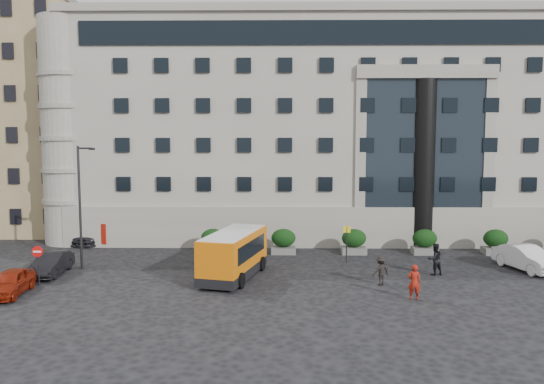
{
  "coord_description": "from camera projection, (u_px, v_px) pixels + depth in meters",
  "views": [
    {
      "loc": [
        0.85,
        -30.77,
        8.37
      ],
      "look_at": [
        0.41,
        3.54,
        5.0
      ],
      "focal_mm": 35.0,
      "sensor_mm": 36.0,
      "label": 1
    }
  ],
  "objects": [
    {
      "name": "entrance_column",
      "position": [
        423.0,
        164.0,
        40.91
      ],
      "size": [
        1.8,
        1.8,
        13.0
      ],
      "primitive_type": "cylinder",
      "color": "black",
      "rests_on": "ground"
    },
    {
      "name": "hedge_a",
      "position": [
        213.0,
        241.0,
        39.17
      ],
      "size": [
        1.8,
        1.26,
        1.84
      ],
      "color": "#5F5F5C",
      "rests_on": "ground"
    },
    {
      "name": "parked_car_b",
      "position": [
        51.0,
        264.0,
        32.95
      ],
      "size": [
        1.69,
        4.35,
        1.41
      ],
      "primitive_type": "imported",
      "rotation": [
        0.0,
        0.0,
        0.05
      ],
      "color": "black",
      "rests_on": "ground"
    },
    {
      "name": "parked_car_d",
      "position": [
        121.0,
        232.0,
        44.6
      ],
      "size": [
        2.3,
        4.73,
        1.3
      ],
      "primitive_type": "imported",
      "rotation": [
        0.0,
        0.0,
        0.03
      ],
      "color": "black",
      "rests_on": "ground"
    },
    {
      "name": "minibus",
      "position": [
        234.0,
        253.0,
        32.21
      ],
      "size": [
        3.92,
        7.09,
        2.81
      ],
      "rotation": [
        0.0,
        0.0,
        -0.25
      ],
      "color": "#D7660A",
      "rests_on": "ground"
    },
    {
      "name": "bus_stop_sign",
      "position": [
        347.0,
        238.0,
        36.18
      ],
      "size": [
        0.5,
        0.08,
        2.52
      ],
      "color": "#262628",
      "rests_on": "ground"
    },
    {
      "name": "hedge_c",
      "position": [
        354.0,
        241.0,
        39.03
      ],
      "size": [
        1.8,
        1.26,
        1.84
      ],
      "color": "#5F5F5C",
      "rests_on": "ground"
    },
    {
      "name": "street_lamp",
      "position": [
        81.0,
        202.0,
        34.16
      ],
      "size": [
        1.16,
        0.18,
        8.0
      ],
      "color": "#262628",
      "rests_on": "ground"
    },
    {
      "name": "no_entry_sign",
      "position": [
        38.0,
        257.0,
        30.42
      ],
      "size": [
        0.64,
        0.16,
        2.32
      ],
      "color": "#262628",
      "rests_on": "ground"
    },
    {
      "name": "pedestrian_b",
      "position": [
        435.0,
        259.0,
        32.92
      ],
      "size": [
        1.15,
        1.01,
        1.98
      ],
      "primitive_type": "imported",
      "rotation": [
        0.0,
        0.0,
        3.46
      ],
      "color": "black",
      "rests_on": "ground"
    },
    {
      "name": "parked_car_a",
      "position": [
        10.0,
        283.0,
        28.65
      ],
      "size": [
        1.93,
        4.15,
        1.38
      ],
      "primitive_type": "imported",
      "rotation": [
        0.0,
        0.0,
        0.08
      ],
      "color": "maroon",
      "rests_on": "ground"
    },
    {
      "name": "red_truck",
      "position": [
        112.0,
        225.0,
        43.87
      ],
      "size": [
        3.31,
        5.28,
        2.64
      ],
      "rotation": [
        0.0,
        0.0,
        -0.26
      ],
      "color": "maroon",
      "rests_on": "ground"
    },
    {
      "name": "ground",
      "position": [
        264.0,
        282.0,
        31.44
      ],
      "size": [
        120.0,
        120.0,
        0.0
      ],
      "primitive_type": "plane",
      "color": "black",
      "rests_on": "ground"
    },
    {
      "name": "apartment_far",
      "position": [
        64.0,
        120.0,
        68.53
      ],
      "size": [
        13.0,
        13.0,
        22.0
      ],
      "primitive_type": "cube",
      "color": "brown",
      "rests_on": "ground"
    },
    {
      "name": "apartment_near",
      "position": [
        20.0,
        123.0,
        50.68
      ],
      "size": [
        14.0,
        14.0,
        20.0
      ],
      "primitive_type": "cube",
      "color": "#88744F",
      "rests_on": "ground"
    },
    {
      "name": "hedge_e",
      "position": [
        496.0,
        242.0,
        38.9
      ],
      "size": [
        1.8,
        1.26,
        1.84
      ],
      "color": "#5F5F5C",
      "rests_on": "ground"
    },
    {
      "name": "hedge_d",
      "position": [
        425.0,
        242.0,
        38.97
      ],
      "size": [
        1.8,
        1.26,
        1.84
      ],
      "color": "#5F5F5C",
      "rests_on": "ground"
    },
    {
      "name": "hedge_b",
      "position": [
        283.0,
        241.0,
        39.1
      ],
      "size": [
        1.8,
        1.26,
        1.84
      ],
      "color": "#5F5F5C",
      "rests_on": "ground"
    },
    {
      "name": "white_taxi",
      "position": [
        526.0,
        258.0,
        34.1
      ],
      "size": [
        2.9,
        5.11,
        1.59
      ],
      "primitive_type": "imported",
      "rotation": [
        0.0,
        0.0,
        0.27
      ],
      "color": "silver",
      "rests_on": "ground"
    },
    {
      "name": "pedestrian_c",
      "position": [
        381.0,
        271.0,
        30.64
      ],
      "size": [
        1.26,
        1.09,
        1.69
      ],
      "primitive_type": "imported",
      "rotation": [
        0.0,
        0.0,
        3.66
      ],
      "color": "black",
      "rests_on": "ground"
    },
    {
      "name": "pedestrian_a",
      "position": [
        414.0,
        282.0,
        27.8
      ],
      "size": [
        0.75,
        0.55,
        1.88
      ],
      "primitive_type": "imported",
      "rotation": [
        0.0,
        0.0,
        2.99
      ],
      "color": "maroon",
      "rests_on": "ground"
    },
    {
      "name": "civic_building",
      "position": [
        331.0,
        134.0,
        52.38
      ],
      "size": [
        44.0,
        24.0,
        18.0
      ],
      "primitive_type": "cube",
      "color": "gray",
      "rests_on": "ground"
    },
    {
      "name": "parked_car_c",
      "position": [
        92.0,
        234.0,
        43.33
      ],
      "size": [
        2.14,
        5.13,
        1.48
      ],
      "primitive_type": "imported",
      "rotation": [
        0.0,
        0.0,
        0.01
      ],
      "color": "black",
      "rests_on": "ground"
    }
  ]
}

